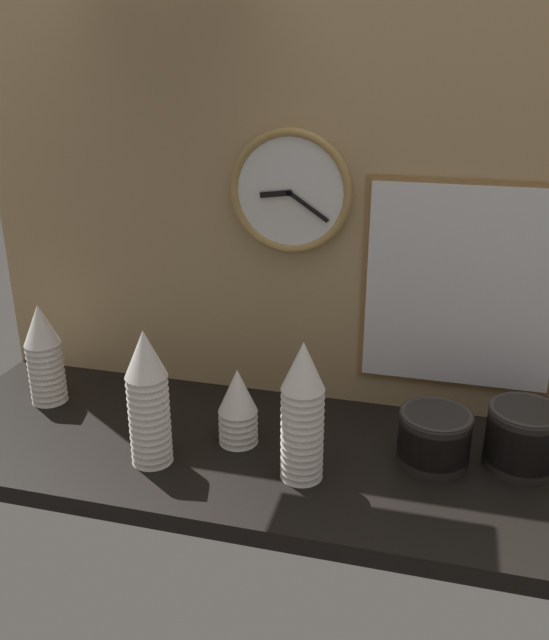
# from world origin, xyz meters

# --- Properties ---
(ground_plane) EXTENTS (1.60, 0.56, 0.04)m
(ground_plane) POSITION_xyz_m (0.00, 0.00, -0.02)
(ground_plane) COLOR black
(wall_tiled_back) EXTENTS (1.60, 0.03, 1.05)m
(wall_tiled_back) POSITION_xyz_m (0.00, 0.27, 0.53)
(wall_tiled_back) COLOR tan
(wall_tiled_back) RESTS_ON ground_plane
(cup_stack_center) EXTENTS (0.09, 0.09, 0.18)m
(cup_stack_center) POSITION_xyz_m (-0.09, -0.00, 0.09)
(cup_stack_center) COLOR white
(cup_stack_center) RESTS_ON ground_plane
(cup_stack_center_left) EXTENTS (0.09, 0.09, 0.30)m
(cup_stack_center_left) POSITION_xyz_m (-0.24, -0.12, 0.15)
(cup_stack_center_left) COLOR white
(cup_stack_center_left) RESTS_ON ground_plane
(cup_stack_center_right) EXTENTS (0.09, 0.09, 0.30)m
(cup_stack_center_right) POSITION_xyz_m (0.08, -0.09, 0.15)
(cup_stack_center_right) COLOR white
(cup_stack_center_right) RESTS_ON ground_plane
(cup_stack_far_left) EXTENTS (0.09, 0.09, 0.25)m
(cup_stack_far_left) POSITION_xyz_m (-0.60, 0.06, 0.13)
(cup_stack_far_left) COLOR white
(cup_stack_far_left) RESTS_ON ground_plane
(bowl_stack_far_right) EXTENTS (0.15, 0.15, 0.14)m
(bowl_stack_far_right) POSITION_xyz_m (0.51, 0.06, 0.07)
(bowl_stack_far_right) COLOR black
(bowl_stack_far_right) RESTS_ON ground_plane
(bowl_stack_right) EXTENTS (0.15, 0.15, 0.12)m
(bowl_stack_right) POSITION_xyz_m (0.34, 0.03, 0.06)
(bowl_stack_right) COLOR black
(bowl_stack_right) RESTS_ON ground_plane
(wall_clock) EXTENTS (0.28, 0.03, 0.28)m
(wall_clock) POSITION_xyz_m (-0.03, 0.23, 0.52)
(wall_clock) COLOR white
(menu_board) EXTENTS (0.45, 0.01, 0.49)m
(menu_board) POSITION_xyz_m (0.37, 0.24, 0.32)
(menu_board) COLOR olive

